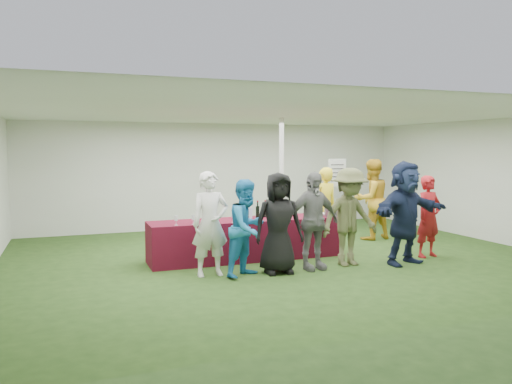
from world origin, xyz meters
name	(u,v)px	position (x,y,z in m)	size (l,w,h in m)	color
ground	(282,258)	(0.00, 0.00, 0.00)	(60.00, 60.00, 0.00)	#284719
tent	(281,182)	(0.50, 1.20, 1.35)	(10.00, 10.00, 10.00)	white
serving_table	(246,239)	(-0.66, 0.17, 0.38)	(3.60, 0.80, 0.75)	#5B091C
wine_bottles	(271,211)	(-0.11, 0.29, 0.87)	(0.63, 0.09, 0.32)	black
wine_glasses	(225,216)	(-1.15, -0.09, 0.86)	(2.69, 0.16, 0.16)	silver
water_bottle	(251,213)	(-0.54, 0.25, 0.85)	(0.07, 0.07, 0.23)	silver
bar_towel	(320,214)	(0.91, 0.22, 0.77)	(0.25, 0.18, 0.03)	white
dump_bucket	(331,212)	(1.01, -0.05, 0.84)	(0.27, 0.27, 0.18)	slate
wine_list_sign	(337,178)	(2.62, 2.55, 1.32)	(0.50, 0.03, 1.80)	slate
staff_pourer	(324,207)	(1.29, 0.75, 0.83)	(0.61, 0.40, 1.67)	yellow
staff_back	(371,199)	(2.67, 1.09, 0.91)	(0.88, 0.69, 1.82)	gold
customer_0	(210,224)	(-1.61, -0.79, 0.85)	(0.62, 0.41, 1.69)	silver
customer_1	(247,228)	(-1.06, -1.02, 0.78)	(0.76, 0.59, 1.57)	#1F7ABA
customer_2	(278,223)	(-0.51, -1.01, 0.84)	(0.82, 0.53, 1.67)	black
customer_3	(313,221)	(0.13, -0.99, 0.84)	(0.98, 0.41, 1.67)	slate
customer_4	(349,217)	(0.86, -0.97, 0.86)	(1.11, 0.64, 1.72)	brown
customer_5	(405,213)	(1.85, -1.21, 0.92)	(1.71, 0.54, 1.84)	#161F3B
customer_6	(429,216)	(2.64, -0.88, 0.77)	(0.57, 0.37, 1.55)	#A7171C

